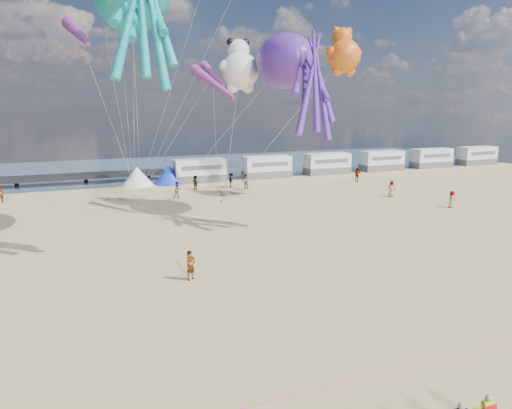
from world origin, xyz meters
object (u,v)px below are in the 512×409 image
object	(u,v)px
motorhome_1	(267,167)
tent_blue	(169,174)
sandbag_c	(223,201)
windsock_right	(213,75)
motorhome_4	(431,158)
beachgoer_3	(357,175)
motorhome_3	(382,161)
motorhome_5	(477,156)
beachgoer_7	(178,190)
sandbag_b	(170,199)
tent_white	(137,176)
standing_person	(191,265)
kite_octopus_purple	(285,61)
windsock_left	(78,33)
sandbag_d	(218,193)
beachgoer_2	(231,180)
sandbag_e	(135,204)
beachgoer_1	(245,182)
beachgoer_0	(391,189)
motorhome_2	(327,164)
beachgoer_4	(196,183)
beachgoer_6	(452,199)
kite_panda	(240,71)
beachgoer_5	(0,195)
kite_teddy_orange	(344,56)
windsock_mid	(213,83)
sandbag_a	(142,206)

from	to	relation	value
motorhome_1	tent_blue	bearing A→B (deg)	180.00
sandbag_c	windsock_right	distance (m)	12.85
motorhome_4	windsock_right	size ratio (longest dim) A/B	1.53
motorhome_1	beachgoer_3	world-z (taller)	motorhome_1
motorhome_3	motorhome_4	bearing A→B (deg)	0.00
motorhome_5	beachgoer_7	world-z (taller)	motorhome_5
sandbag_b	tent_white	bearing A→B (deg)	102.47
motorhome_1	standing_person	distance (m)	37.70
kite_octopus_purple	windsock_left	size ratio (longest dim) A/B	1.64
tent_white	sandbag_d	distance (m)	11.79
windsock_left	windsock_right	world-z (taller)	windsock_left
beachgoer_2	sandbag_d	size ratio (longest dim) A/B	3.49
beachgoer_7	windsock_left	world-z (taller)	windsock_left
motorhome_1	sandbag_e	bearing A→B (deg)	-149.85
motorhome_3	sandbag_b	xyz separation A→B (m)	(-34.29, -10.01, -1.39)
beachgoer_1	windsock_left	bearing A→B (deg)	20.45
beachgoer_0	beachgoer_1	bearing A→B (deg)	11.93
motorhome_2	motorhome_5	world-z (taller)	same
beachgoer_2	sandbag_b	xyz separation A→B (m)	(-8.39, -4.74, -0.76)
tent_blue	beachgoer_4	world-z (taller)	tent_blue
beachgoer_4	beachgoer_2	bearing A→B (deg)	-112.98
beachgoer_6	standing_person	bearing A→B (deg)	15.25
kite_panda	windsock_left	xyz separation A→B (m)	(-13.93, -1.03, 2.52)
motorhome_3	sandbag_d	xyz separation A→B (m)	(-28.57, -8.66, -1.39)
beachgoer_0	sandbag_c	bearing A→B (deg)	35.72
tent_white	beachgoer_0	xyz separation A→B (m)	(25.35, -17.10, -0.31)
beachgoer_6	beachgoer_3	bearing A→B (deg)	-91.08
sandbag_d	beachgoer_5	bearing A→B (deg)	171.88
sandbag_e	sandbag_b	bearing A→B (deg)	16.01
beachgoer_3	sandbag_d	bearing A→B (deg)	23.92
beachgoer_1	beachgoer_3	bearing A→B (deg)	167.60
motorhome_2	beachgoer_3	distance (m)	7.72
beachgoer_5	kite_panda	xyz separation A→B (m)	(22.58, -10.74, 12.13)
motorhome_1	tent_white	world-z (taller)	motorhome_1
beachgoer_0	kite_teddy_orange	bearing A→B (deg)	38.14
beachgoer_2	sandbag_d	xyz separation A→B (m)	(-2.67, -3.39, -0.76)
kite_octopus_purple	windsock_mid	world-z (taller)	kite_octopus_purple
tent_white	kite_octopus_purple	xyz separation A→B (m)	(10.97, -19.92, 12.51)
motorhome_2	windsock_left	distance (m)	39.65
motorhome_2	kite_panda	size ratio (longest dim) A/B	1.12
beachgoer_4	beachgoer_0	bearing A→B (deg)	-145.64
beachgoer_4	beachgoer_5	distance (m)	20.62
motorhome_1	tent_blue	distance (m)	13.50
beachgoer_2	windsock_left	distance (m)	25.08
kite_panda	windsock_left	bearing A→B (deg)	-158.87
beachgoer_4	beachgoer_6	xyz separation A→B (m)	(21.40, -18.34, -0.02)
beachgoer_2	sandbag_e	distance (m)	13.58
kite_teddy_orange	windsock_left	distance (m)	25.18
windsock_left	sandbag_a	bearing A→B (deg)	34.14
standing_person	sandbag_e	world-z (taller)	standing_person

